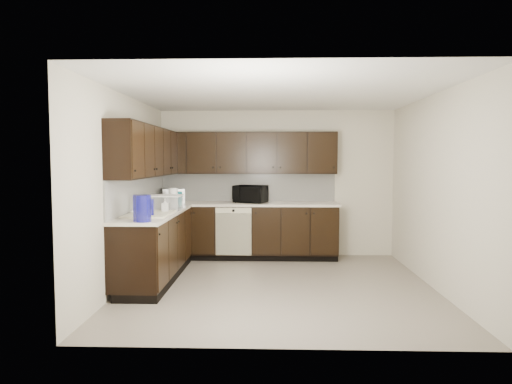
# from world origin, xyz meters

# --- Properties ---
(floor) EXTENTS (4.00, 4.00, 0.00)m
(floor) POSITION_xyz_m (0.00, 0.00, 0.00)
(floor) COLOR gray
(floor) RESTS_ON ground
(ceiling) EXTENTS (4.00, 4.00, 0.00)m
(ceiling) POSITION_xyz_m (0.00, 0.00, 2.50)
(ceiling) COLOR white
(ceiling) RESTS_ON wall_back
(wall_back) EXTENTS (4.00, 0.02, 2.50)m
(wall_back) POSITION_xyz_m (0.00, 2.00, 1.25)
(wall_back) COLOR beige
(wall_back) RESTS_ON floor
(wall_left) EXTENTS (0.02, 4.00, 2.50)m
(wall_left) POSITION_xyz_m (-2.00, 0.00, 1.25)
(wall_left) COLOR beige
(wall_left) RESTS_ON floor
(wall_right) EXTENTS (0.02, 4.00, 2.50)m
(wall_right) POSITION_xyz_m (2.00, 0.00, 1.25)
(wall_right) COLOR beige
(wall_right) RESTS_ON floor
(wall_front) EXTENTS (4.00, 0.02, 2.50)m
(wall_front) POSITION_xyz_m (0.00, -2.00, 1.25)
(wall_front) COLOR beige
(wall_front) RESTS_ON floor
(lower_cabinets) EXTENTS (3.00, 2.80, 0.90)m
(lower_cabinets) POSITION_xyz_m (-1.01, 1.11, 0.41)
(lower_cabinets) COLOR black
(lower_cabinets) RESTS_ON floor
(countertop) EXTENTS (3.03, 2.83, 0.04)m
(countertop) POSITION_xyz_m (-1.01, 1.11, 0.92)
(countertop) COLOR beige
(countertop) RESTS_ON lower_cabinets
(backsplash) EXTENTS (3.00, 2.80, 0.48)m
(backsplash) POSITION_xyz_m (-1.22, 1.32, 1.18)
(backsplash) COLOR silver
(backsplash) RESTS_ON countertop
(upper_cabinets) EXTENTS (3.00, 2.80, 0.70)m
(upper_cabinets) POSITION_xyz_m (-1.10, 1.20, 1.77)
(upper_cabinets) COLOR black
(upper_cabinets) RESTS_ON wall_back
(dishwasher) EXTENTS (0.58, 0.04, 0.78)m
(dishwasher) POSITION_xyz_m (-0.70, 1.41, 0.55)
(dishwasher) COLOR beige
(dishwasher) RESTS_ON lower_cabinets
(sink) EXTENTS (0.54, 0.82, 0.42)m
(sink) POSITION_xyz_m (-1.68, -0.01, 0.88)
(sink) COLOR beige
(sink) RESTS_ON countertop
(microwave) EXTENTS (0.61, 0.51, 0.29)m
(microwave) POSITION_xyz_m (-0.44, 1.71, 1.08)
(microwave) COLOR black
(microwave) RESTS_ON countertop
(soap_bottle_a) EXTENTS (0.09, 0.09, 0.19)m
(soap_bottle_a) POSITION_xyz_m (-1.53, 0.23, 1.03)
(soap_bottle_a) COLOR gray
(soap_bottle_a) RESTS_ON countertop
(soap_bottle_b) EXTENTS (0.10, 0.10, 0.21)m
(soap_bottle_b) POSITION_xyz_m (-1.77, 1.26, 1.04)
(soap_bottle_b) COLOR gray
(soap_bottle_b) RESTS_ON countertop
(toaster_oven) EXTENTS (0.43, 0.36, 0.23)m
(toaster_oven) POSITION_xyz_m (-1.75, 1.76, 1.05)
(toaster_oven) COLOR silver
(toaster_oven) RESTS_ON countertop
(storage_bin) EXTENTS (0.52, 0.39, 0.21)m
(storage_bin) POSITION_xyz_m (-1.65, 0.57, 1.04)
(storage_bin) COLOR white
(storage_bin) RESTS_ON countertop
(blue_pitcher) EXTENTS (0.27, 0.27, 0.31)m
(blue_pitcher) POSITION_xyz_m (-1.58, -0.70, 1.09)
(blue_pitcher) COLOR navy
(blue_pitcher) RESTS_ON countertop
(teal_tumbler) EXTENTS (0.12, 0.12, 0.21)m
(teal_tumbler) POSITION_xyz_m (-1.54, 1.23, 1.05)
(teal_tumbler) COLOR #0B6F80
(teal_tumbler) RESTS_ON countertop
(paper_towel_roll) EXTENTS (0.17, 0.17, 0.30)m
(paper_towel_roll) POSITION_xyz_m (-1.55, 0.81, 1.09)
(paper_towel_roll) COLOR silver
(paper_towel_roll) RESTS_ON countertop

